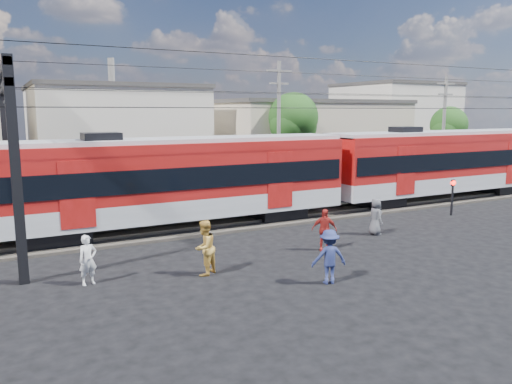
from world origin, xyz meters
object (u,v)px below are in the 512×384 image
Objects in this scene: commuter_train at (181,178)px; pedestrian_c at (329,257)px; car_silver at (446,172)px; crossing_signal at (453,191)px; pedestrian_a at (88,260)px.

commuter_train is 29.21× the size of pedestrian_c.
pedestrian_c is at bearing -79.72° from commuter_train.
car_silver is 13.51m from crossing_signal.
commuter_train is 7.68m from pedestrian_a.
pedestrian_c reaches higher than pedestrian_a.
pedestrian_a reaches higher than car_silver.
pedestrian_c is at bearing -41.61° from pedestrian_a.
pedestrian_c is 26.18m from car_silver.
crossing_signal reaches higher than car_silver.
crossing_signal is at bearing -14.59° from commuter_train.
car_silver is (28.37, 11.24, -0.10)m from pedestrian_a.
commuter_train is 31.94× the size of pedestrian_a.
car_silver is at bearing 13.70° from commuter_train.
commuter_train is at bearing 165.41° from crossing_signal.
pedestrian_c is 0.43× the size of car_silver.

